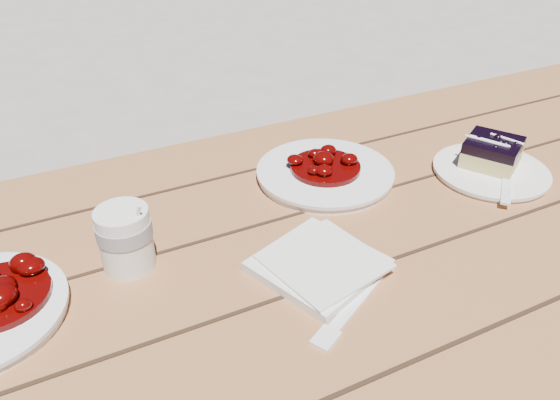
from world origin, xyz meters
name	(u,v)px	position (x,y,z in m)	size (l,w,h in m)	color
picnic_table	(326,317)	(0.00, 0.00, 0.59)	(2.00, 1.55, 0.75)	brown
dessert_plate	(491,171)	(0.35, 0.04, 0.76)	(0.20, 0.20, 0.01)	white
blueberry_cake	(492,152)	(0.36, 0.05, 0.79)	(0.12, 0.12, 0.05)	#D6C374
fork_dessert	(507,185)	(0.33, -0.02, 0.76)	(0.03, 0.16, 0.01)	white
coffee_cup	(126,239)	(-0.28, 0.07, 0.80)	(0.07, 0.07, 0.09)	white
napkin_stack	(318,265)	(-0.05, -0.05, 0.76)	(0.15, 0.15, 0.01)	white
fork_table	(356,302)	(-0.04, -0.13, 0.75)	(0.03, 0.16, 0.01)	white
second_plate	(325,174)	(0.08, 0.16, 0.76)	(0.23, 0.23, 0.02)	white
second_stew	(326,159)	(0.08, 0.16, 0.79)	(0.12, 0.12, 0.04)	#4D0302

